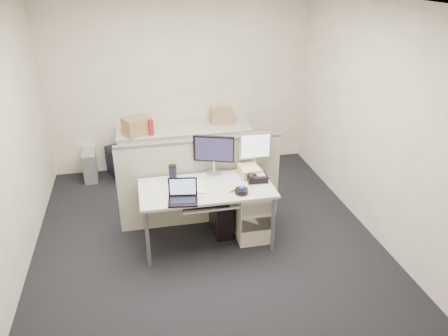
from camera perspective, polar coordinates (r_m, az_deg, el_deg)
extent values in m
cube|color=black|center=(5.30, -2.18, -9.54)|extent=(4.00, 4.50, 0.01)
cube|color=white|center=(4.35, -2.80, 21.06)|extent=(4.00, 4.50, 0.01)
cube|color=#EFE0C9|center=(6.78, -5.79, 10.99)|extent=(4.00, 0.02, 2.70)
cube|color=#EFE0C9|center=(2.73, 5.90, -12.75)|extent=(4.00, 0.02, 2.70)
cube|color=#EFE0C9|center=(4.77, -26.84, 1.97)|extent=(0.02, 4.50, 2.70)
cube|color=#EFE0C9|center=(5.34, 19.31, 5.65)|extent=(0.02, 4.50, 2.70)
cube|color=#B1AFA7|center=(4.92, -2.32, -2.66)|extent=(1.50, 0.75, 0.03)
cylinder|color=slate|center=(4.78, -9.94, -9.13)|extent=(0.04, 0.04, 0.70)
cylinder|color=slate|center=(5.33, -10.33, -5.21)|extent=(0.04, 0.04, 0.70)
cylinder|color=slate|center=(4.98, 6.44, -7.28)|extent=(0.04, 0.04, 0.70)
cylinder|color=slate|center=(5.51, 4.35, -3.72)|extent=(0.04, 0.04, 0.70)
cube|color=#B1AFA7|center=(4.81, -1.92, -4.65)|extent=(0.62, 0.32, 0.02)
cube|color=beige|center=(5.26, 3.60, -5.56)|extent=(0.40, 0.55, 0.65)
cube|color=#ABA48A|center=(5.38, -3.11, -2.02)|extent=(2.00, 0.06, 1.10)
cube|color=beige|center=(6.80, -5.10, 2.23)|extent=(2.00, 0.60, 0.72)
cube|color=black|center=(5.11, -1.33, 1.69)|extent=(0.51, 0.33, 0.48)
cube|color=#B7B7BC|center=(5.22, 4.06, 2.12)|extent=(0.40, 0.21, 0.48)
cube|color=black|center=(4.58, -5.44, -3.20)|extent=(0.34, 0.27, 0.23)
cylinder|color=black|center=(4.77, 2.30, -3.05)|extent=(0.19, 0.19, 0.06)
cube|color=black|center=(5.05, 4.32, -1.26)|extent=(0.24, 0.20, 0.07)
cube|color=silver|center=(4.90, -3.72, -2.53)|extent=(0.26, 0.32, 0.01)
cube|color=yellow|center=(4.90, -2.90, -2.50)|extent=(0.09, 0.09, 0.01)
cylinder|color=black|center=(5.02, -6.71, -0.78)|extent=(0.11, 0.11, 0.19)
ellipsoid|color=#F5ED4C|center=(4.82, 1.27, -2.81)|extent=(0.16, 0.11, 0.04)
cube|color=black|center=(5.06, -4.39, -1.55)|extent=(0.07, 0.12, 0.02)
cube|color=#D8C084|center=(5.17, 3.30, -0.36)|extent=(0.24, 0.30, 0.11)
cube|color=black|center=(4.76, -2.43, -4.69)|extent=(0.51, 0.21, 0.03)
cube|color=black|center=(5.36, -0.48, -6.01)|extent=(0.21, 0.50, 0.47)
cube|color=black|center=(6.90, -13.82, 0.65)|extent=(0.35, 0.51, 0.44)
cube|color=#B7B7BC|center=(6.94, -17.08, 0.42)|extent=(0.21, 0.48, 0.44)
cube|color=#AC7955|center=(6.46, -11.32, 5.32)|extent=(0.45, 0.41, 0.28)
cube|color=#AC7955|center=(6.82, -0.36, 6.75)|extent=(0.33, 0.26, 0.24)
cube|color=maroon|center=(6.49, -9.99, 5.41)|extent=(0.17, 0.27, 0.25)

